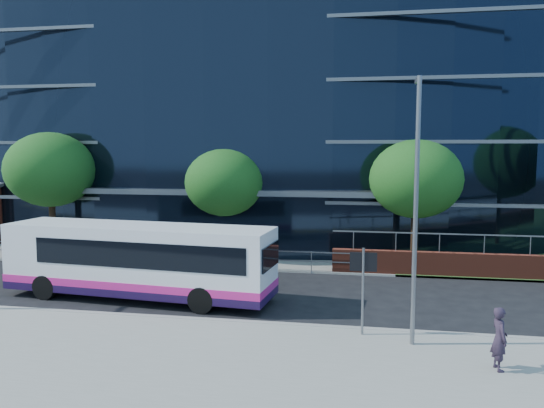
% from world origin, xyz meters
% --- Properties ---
extents(ground, '(200.00, 200.00, 0.00)m').
position_xyz_m(ground, '(0.00, 0.00, 0.00)').
color(ground, black).
rests_on(ground, ground).
extents(pavement_near, '(80.00, 8.00, 0.15)m').
position_xyz_m(pavement_near, '(0.00, -5.00, 0.07)').
color(pavement_near, gray).
rests_on(pavement_near, ground).
extents(kerb, '(80.00, 0.25, 0.16)m').
position_xyz_m(kerb, '(0.00, -1.00, 0.08)').
color(kerb, gray).
rests_on(kerb, ground).
extents(yellow_line_outer, '(80.00, 0.08, 0.01)m').
position_xyz_m(yellow_line_outer, '(0.00, -0.80, 0.01)').
color(yellow_line_outer, gold).
rests_on(yellow_line_outer, ground).
extents(yellow_line_inner, '(80.00, 0.08, 0.01)m').
position_xyz_m(yellow_line_inner, '(0.00, -0.65, 0.01)').
color(yellow_line_inner, gold).
rests_on(yellow_line_inner, ground).
extents(far_forecourt, '(50.00, 8.00, 0.10)m').
position_xyz_m(far_forecourt, '(-6.00, 11.00, 0.05)').
color(far_forecourt, gray).
rests_on(far_forecourt, ground).
extents(glass_office, '(44.00, 23.10, 16.00)m').
position_xyz_m(glass_office, '(-4.00, 20.85, 8.00)').
color(glass_office, black).
rests_on(glass_office, ground).
extents(guard_railings, '(24.00, 0.05, 1.10)m').
position_xyz_m(guard_railings, '(-8.00, 7.00, 0.82)').
color(guard_railings, slate).
rests_on(guard_railings, ground).
extents(street_sign, '(0.85, 0.09, 2.80)m').
position_xyz_m(street_sign, '(4.50, -1.59, 2.15)').
color(street_sign, slate).
rests_on(street_sign, pavement_near).
extents(tree_far_a, '(4.95, 4.95, 6.98)m').
position_xyz_m(tree_far_a, '(-13.00, 9.00, 4.86)').
color(tree_far_a, black).
rests_on(tree_far_a, ground).
extents(tree_far_b, '(4.29, 4.29, 6.05)m').
position_xyz_m(tree_far_b, '(-3.00, 9.50, 4.21)').
color(tree_far_b, black).
rests_on(tree_far_b, ground).
extents(tree_far_c, '(4.62, 4.62, 6.51)m').
position_xyz_m(tree_far_c, '(7.00, 9.00, 4.54)').
color(tree_far_c, black).
rests_on(tree_far_c, ground).
extents(streetlight_east, '(0.15, 0.77, 8.00)m').
position_xyz_m(streetlight_east, '(6.00, -2.17, 4.44)').
color(streetlight_east, slate).
rests_on(streetlight_east, pavement_near).
extents(city_bus, '(11.27, 3.59, 3.00)m').
position_xyz_m(city_bus, '(-4.34, 1.45, 1.59)').
color(city_bus, white).
rests_on(city_bus, ground).
extents(pedestrian, '(0.51, 0.69, 1.72)m').
position_xyz_m(pedestrian, '(8.12, -3.72, 1.01)').
color(pedestrian, '#2D2233').
rests_on(pedestrian, pavement_near).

